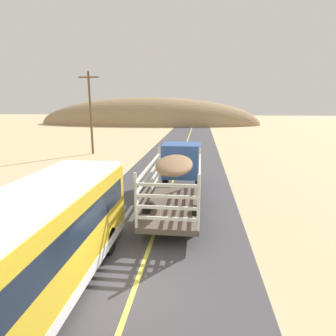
# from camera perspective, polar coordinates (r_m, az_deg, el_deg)

# --- Properties ---
(ground_plane) EXTENTS (240.00, 240.00, 0.00)m
(ground_plane) POSITION_cam_1_polar(r_m,az_deg,el_deg) (9.51, -6.77, -23.09)
(ground_plane) COLOR #CCB284
(road_surface) EXTENTS (8.00, 120.00, 0.02)m
(road_surface) POSITION_cam_1_polar(r_m,az_deg,el_deg) (9.51, -6.77, -23.04)
(road_surface) COLOR #423F44
(road_surface) RESTS_ON ground
(road_centre_line) EXTENTS (0.16, 117.60, 0.00)m
(road_centre_line) POSITION_cam_1_polar(r_m,az_deg,el_deg) (9.50, -6.77, -22.98)
(road_centre_line) COLOR #D8CC4C
(road_centre_line) RESTS_ON road_surface
(livestock_truck) EXTENTS (2.53, 9.70, 3.02)m
(livestock_truck) POSITION_cam_1_polar(r_m,az_deg,el_deg) (16.89, 2.28, 0.04)
(livestock_truck) COLOR #3359A5
(livestock_truck) RESTS_ON road_surface
(bus) EXTENTS (2.54, 10.00, 3.21)m
(bus) POSITION_cam_1_polar(r_m,az_deg,el_deg) (8.56, -26.61, -15.18)
(bus) COLOR gold
(bus) RESTS_ON road_surface
(power_pole_mid) EXTENTS (2.20, 0.24, 8.75)m
(power_pole_mid) POSITION_cam_1_polar(r_m,az_deg,el_deg) (32.30, -15.28, 10.98)
(power_pole_mid) COLOR brown
(power_pole_mid) RESTS_ON ground
(distant_hill) EXTENTS (56.56, 17.30, 13.64)m
(distant_hill) POSITION_cam_1_polar(r_m,az_deg,el_deg) (74.38, -4.08, 8.73)
(distant_hill) COLOR #997C5A
(distant_hill) RESTS_ON ground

